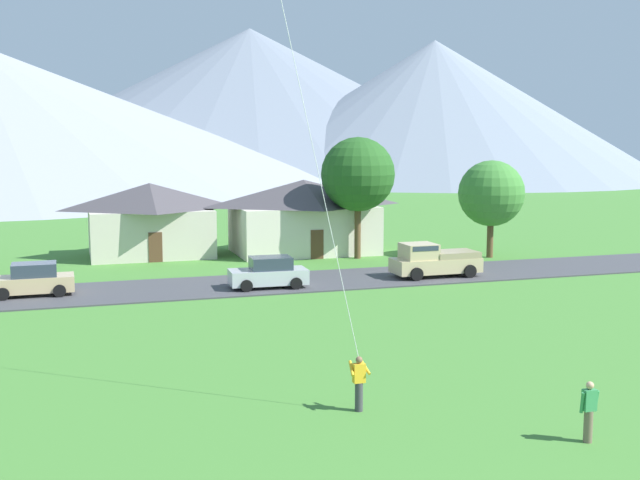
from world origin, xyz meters
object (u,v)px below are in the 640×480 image
(house_right_center, at_px, (150,218))
(house_left_center, at_px, (304,215))
(tree_near_left, at_px, (491,194))
(tree_center, at_px, (358,175))
(watcher_person, at_px, (589,411))
(parked_car_tan_west_end, at_px, (32,280))
(parked_car_silver_mid_west, at_px, (269,273))
(pickup_truck_sand_west_side, at_px, (434,260))

(house_right_center, bearing_deg, house_left_center, -9.16)
(tree_near_left, height_order, tree_center, tree_center)
(tree_near_left, bearing_deg, house_right_center, 160.63)
(house_left_center, height_order, watcher_person, house_left_center)
(parked_car_tan_west_end, distance_m, parked_car_silver_mid_west, 12.27)
(tree_center, height_order, parked_car_silver_mid_west, tree_center)
(house_right_center, bearing_deg, tree_near_left, -19.37)
(tree_center, xyz_separation_m, parked_car_silver_mid_west, (-8.46, -8.87, -4.87))
(parked_car_silver_mid_west, relative_size, pickup_truck_sand_west_side, 0.82)
(house_left_center, height_order, pickup_truck_sand_west_side, house_left_center)
(tree_near_left, height_order, watcher_person, tree_near_left)
(parked_car_tan_west_end, height_order, parked_car_silver_mid_west, same)
(house_left_center, relative_size, parked_car_tan_west_end, 2.49)
(tree_center, bearing_deg, tree_near_left, -14.85)
(parked_car_silver_mid_west, distance_m, watcher_person, 23.86)
(tree_near_left, xyz_separation_m, tree_center, (-8.88, 2.35, 1.32))
(house_left_center, distance_m, pickup_truck_sand_west_side, 13.08)
(parked_car_tan_west_end, distance_m, pickup_truck_sand_west_side, 22.27)
(tree_center, bearing_deg, parked_car_silver_mid_west, -133.63)
(parked_car_tan_west_end, height_order, pickup_truck_sand_west_side, pickup_truck_sand_west_side)
(parked_car_tan_west_end, xyz_separation_m, pickup_truck_sand_west_side, (22.23, -1.20, 0.19))
(tree_near_left, relative_size, parked_car_tan_west_end, 1.58)
(house_right_center, height_order, parked_car_tan_west_end, house_right_center)
(tree_center, height_order, parked_car_tan_west_end, tree_center)
(tree_near_left, bearing_deg, house_left_center, 152.27)
(house_left_center, relative_size, pickup_truck_sand_west_side, 2.03)
(house_right_center, distance_m, tree_near_left, 23.66)
(house_right_center, distance_m, pickup_truck_sand_west_side, 20.53)
(tree_near_left, bearing_deg, pickup_truck_sand_west_side, -139.92)
(parked_car_silver_mid_west, bearing_deg, tree_near_left, 20.60)
(parked_car_silver_mid_west, bearing_deg, tree_center, 46.37)
(house_right_center, xyz_separation_m, tree_near_left, (22.26, -7.82, 1.78))
(house_right_center, bearing_deg, tree_center, -22.24)
(house_right_center, xyz_separation_m, watcher_person, (7.82, -38.02, -1.77))
(tree_center, bearing_deg, house_right_center, 157.76)
(tree_near_left, distance_m, parked_car_tan_west_end, 30.13)
(house_right_center, height_order, watcher_person, house_right_center)
(house_left_center, distance_m, tree_near_left, 13.23)
(house_right_center, relative_size, parked_car_silver_mid_west, 2.08)
(house_left_center, relative_size, house_right_center, 1.19)
(tree_center, xyz_separation_m, watcher_person, (-5.56, -32.55, -4.86))
(house_right_center, distance_m, parked_car_silver_mid_west, 15.27)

